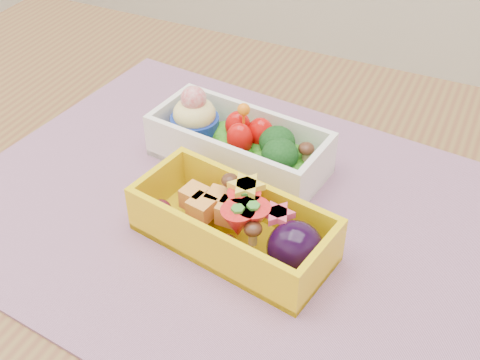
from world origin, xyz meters
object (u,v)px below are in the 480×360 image
at_px(bento_white, 238,143).
at_px(bento_yellow, 237,225).
at_px(placemat, 231,210).
at_px(table, 253,312).

bearing_deg(bento_white, bento_yellow, -58.14).
bearing_deg(placemat, bento_yellow, -58.10).
distance_m(placemat, bento_white, 0.08).
relative_size(table, bento_yellow, 5.98).
xyz_separation_m(placemat, bento_yellow, (0.03, -0.04, 0.03)).
xyz_separation_m(table, placemat, (-0.04, 0.03, 0.10)).
bearing_deg(table, bento_yellow, -143.80).
height_order(bento_white, bento_yellow, bento_white).
relative_size(placemat, bento_white, 2.73).
distance_m(bento_white, bento_yellow, 0.13).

